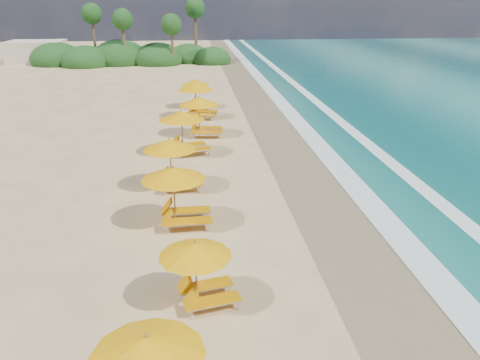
{
  "coord_description": "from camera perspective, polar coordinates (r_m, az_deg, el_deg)",
  "views": [
    {
      "loc": [
        -1.82,
        -17.44,
        8.15
      ],
      "look_at": [
        0.0,
        0.0,
        1.2
      ],
      "focal_mm": 34.66,
      "sensor_mm": 36.0,
      "label": 1
    }
  ],
  "objects": [
    {
      "name": "station_8",
      "position": [
        33.53,
        -5.13,
        10.01
      ],
      "size": [
        3.2,
        3.09,
        2.59
      ],
      "rotation": [
        0.0,
        0.0,
        -0.25
      ],
      "color": "olive",
      "rests_on": "ground"
    },
    {
      "name": "station_4",
      "position": [
        17.41,
        -7.49,
        -1.51
      ],
      "size": [
        2.69,
        2.5,
        2.44
      ],
      "rotation": [
        0.0,
        0.0,
        0.05
      ],
      "color": "olive",
      "rests_on": "ground"
    },
    {
      "name": "wet_sand",
      "position": [
        20.11,
        11.42,
        -2.73
      ],
      "size": [
        4.0,
        160.0,
        0.01
      ],
      "primitive_type": "cube",
      "color": "#897751",
      "rests_on": "ground"
    },
    {
      "name": "station_7",
      "position": [
        28.99,
        -4.66,
        8.12
      ],
      "size": [
        2.87,
        2.69,
        2.53
      ],
      "rotation": [
        0.0,
        0.0,
        -0.08
      ],
      "color": "olive",
      "rests_on": "ground"
    },
    {
      "name": "station_9",
      "position": [
        36.8,
        -5.27,
        10.78
      ],
      "size": [
        2.8,
        2.7,
        2.29
      ],
      "rotation": [
        0.0,
        0.0,
        -0.22
      ],
      "color": "olive",
      "rests_on": "ground"
    },
    {
      "name": "station_3",
      "position": [
        13.08,
        -4.77,
        -10.84
      ],
      "size": [
        2.5,
        2.4,
        2.05
      ],
      "rotation": [
        0.0,
        0.0,
        0.22
      ],
      "color": "olive",
      "rests_on": "ground"
    },
    {
      "name": "surf_foam",
      "position": [
        21.04,
        18.48,
        -2.27
      ],
      "size": [
        4.0,
        160.0,
        0.01
      ],
      "color": "white",
      "rests_on": "ground"
    },
    {
      "name": "station_6",
      "position": [
        25.54,
        -6.71,
        6.2
      ],
      "size": [
        3.18,
        3.08,
        2.54
      ],
      "rotation": [
        0.0,
        0.0,
        0.27
      ],
      "color": "olive",
      "rests_on": "ground"
    },
    {
      "name": "beach_building",
      "position": [
        68.82,
        -23.75,
        14.24
      ],
      "size": [
        7.0,
        5.0,
        2.8
      ],
      "primitive_type": "cube",
      "color": "beige",
      "rests_on": "ground"
    },
    {
      "name": "treeline",
      "position": [
        63.88,
        -13.67,
        14.6
      ],
      "size": [
        25.8,
        8.8,
        9.74
      ],
      "color": "#163D14",
      "rests_on": "ground"
    },
    {
      "name": "station_5",
      "position": [
        20.84,
        -8.04,
        2.38
      ],
      "size": [
        2.74,
        2.57,
        2.42
      ],
      "rotation": [
        0.0,
        0.0,
        0.08
      ],
      "color": "olive",
      "rests_on": "ground"
    },
    {
      "name": "ground",
      "position": [
        19.34,
        0.0,
        -3.31
      ],
      "size": [
        160.0,
        160.0,
        0.0
      ],
      "primitive_type": "plane",
      "color": "#DBBE81",
      "rests_on": "ground"
    }
  ]
}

